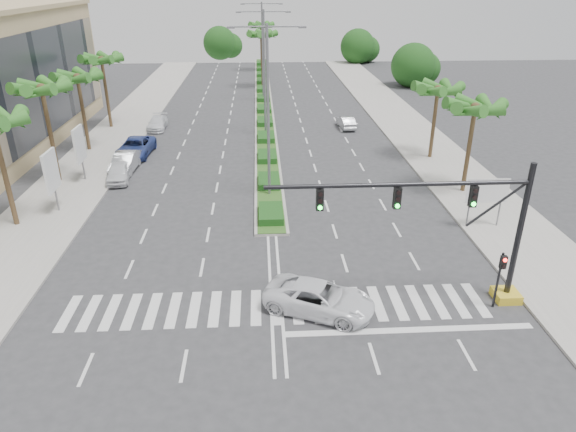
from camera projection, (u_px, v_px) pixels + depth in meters
The scene contains 26 objects.
ground at pixel (276, 307), 25.14m from camera, with size 160.00×160.00×0.00m, color #333335.
footpath_right at pixel (445, 165), 43.99m from camera, with size 6.00×120.00×0.15m, color gray.
footpath_left at pixel (84, 172), 42.43m from camera, with size 6.00×120.00×0.15m, color gray.
median at pixel (264, 102), 65.82m from camera, with size 2.20×75.00×0.20m, color gray.
median_grass at pixel (264, 101), 65.77m from camera, with size 1.80×75.00×0.04m, color #2E551D.
signal_gantry at pixel (472, 239), 24.16m from camera, with size 12.60×1.20×7.20m.
pedestrian_signal at pixel (501, 272), 24.21m from camera, with size 0.28×0.36×3.00m.
direction_sign at pixel (487, 193), 32.03m from camera, with size 2.70×0.11×3.40m.
billboard_near at pixel (51, 172), 34.00m from camera, with size 0.18×2.10×4.35m.
billboard_far at pixel (79, 145), 39.43m from camera, with size 0.18×2.10×4.35m.
palm_left_mid at pixel (42, 91), 37.59m from camera, with size 4.57×4.68×7.95m.
palm_left_far at pixel (78, 80), 45.08m from camera, with size 4.57×4.68×7.35m.
palm_left_end at pixel (102, 62), 52.16m from camera, with size 4.57×4.68×7.75m.
palm_right_near at pixel (475, 110), 35.94m from camera, with size 4.57×4.68×7.05m.
palm_right_far at pixel (438, 91), 43.30m from camera, with size 4.57×4.68×6.75m.
palm_median_a at pixel (262, 36), 71.89m from camera, with size 4.57×4.68×8.05m.
palm_median_b at pixel (261, 27), 85.46m from camera, with size 4.57×4.68×8.05m.
streetlight_near at pixel (268, 104), 34.94m from camera, with size 5.10×0.25×12.00m.
streetlight_mid at pixel (264, 67), 49.42m from camera, with size 5.10×0.25×12.00m.
streetlight_far at pixel (262, 47), 63.90m from camera, with size 5.10×0.25×12.00m.
car_parked_a at pixel (119, 172), 40.46m from camera, with size 1.69×4.19×1.43m, color silver.
car_parked_b at pixel (125, 162), 42.36m from camera, with size 1.65×4.74×1.56m, color #B6B6BB.
car_parked_c at pixel (136, 147), 46.11m from camera, with size 2.63×5.69×1.58m, color navy.
car_parked_d at pixel (157, 123), 54.37m from camera, with size 1.81×4.45×1.29m, color white.
car_crossing at pixel (319, 298), 24.51m from camera, with size 2.44×5.30×1.47m, color white.
car_right at pixel (346, 122), 54.67m from camera, with size 1.36×3.91×1.29m, color silver.
Camera 1 is at (-0.62, -20.91, 14.65)m, focal length 32.00 mm.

